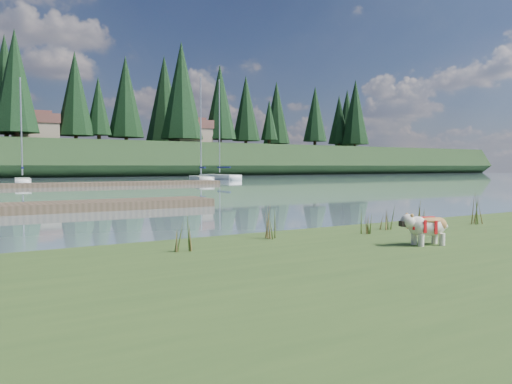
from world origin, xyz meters
TOP-DOWN VIEW (x-y plane):
  - ground at (0.00, 30.00)m, footprint 200.00×200.00m
  - bank at (0.00, -6.00)m, footprint 60.00×9.00m
  - bulldog at (1.57, -4.05)m, footprint 0.82×0.45m
  - dock_far at (2.00, 30.00)m, footprint 26.00×2.20m
  - sailboat_bg_2 at (0.27, 35.47)m, footprint 1.62×5.73m
  - sailboat_bg_4 at (15.85, 34.85)m, footprint 2.98×6.88m
  - sailboat_bg_5 at (21.77, 42.98)m, footprint 1.89×8.16m
  - weed_0 at (-0.06, -2.27)m, footprint 0.17×0.14m
  - weed_1 at (1.69, -2.65)m, footprint 0.17×0.14m
  - weed_2 at (3.52, -2.30)m, footprint 0.17×0.14m
  - weed_3 at (-1.84, -2.67)m, footprint 0.17×0.14m
  - weed_4 at (2.41, -2.43)m, footprint 0.17×0.14m
  - weed_5 at (4.63, -2.75)m, footprint 0.17×0.14m
  - mud_lip at (0.00, -1.60)m, footprint 60.00×0.50m
  - conifer_4 at (3.00, 66.00)m, footprint 6.16×6.16m
  - conifer_5 at (15.00, 70.00)m, footprint 3.96×3.96m
  - conifer_6 at (28.00, 68.00)m, footprint 7.04×7.04m
  - conifer_7 at (42.00, 71.00)m, footprint 5.28×5.28m
  - conifer_8 at (55.00, 67.00)m, footprint 4.62×4.62m
  - conifer_9 at (68.00, 70.00)m, footprint 5.94×5.94m
  - house_1 at (6.00, 71.00)m, footprint 6.30×5.30m
  - house_2 at (30.00, 69.00)m, footprint 6.30×5.30m

SIDE VIEW (x-z plane):
  - ground at x=0.00m, z-range 0.00..0.00m
  - mud_lip at x=0.00m, z-range 0.00..0.14m
  - dock_far at x=2.00m, z-range 0.00..0.30m
  - bank at x=0.00m, z-range 0.00..0.35m
  - sailboat_bg_5 at x=21.77m, z-range -5.47..6.10m
  - sailboat_bg_4 at x=15.85m, z-range -4.73..5.38m
  - sailboat_bg_2 at x=0.27m, z-range -4.04..4.71m
  - weed_4 at x=2.41m, z-range 0.31..0.78m
  - weed_1 at x=1.69m, z-range 0.31..0.78m
  - weed_2 at x=3.52m, z-range 0.31..0.84m
  - weed_3 at x=-1.84m, z-range 0.30..0.89m
  - weed_0 at x=-0.06m, z-range 0.30..0.91m
  - bulldog at x=1.57m, z-range 0.41..0.89m
  - weed_5 at x=4.63m, z-range 0.29..1.01m
  - house_1 at x=6.00m, z-range 4.99..9.64m
  - house_2 at x=30.00m, z-range 4.99..9.64m
  - conifer_5 at x=15.00m, z-range 5.65..16.00m
  - conifer_8 at x=55.00m, z-range 5.62..17.40m
  - conifer_7 at x=42.00m, z-range 5.59..18.79m
  - conifer_9 at x=68.00m, z-range 5.55..20.18m
  - conifer_4 at x=3.00m, z-range 5.54..20.64m
  - conifer_6 at x=28.00m, z-range 5.49..22.49m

